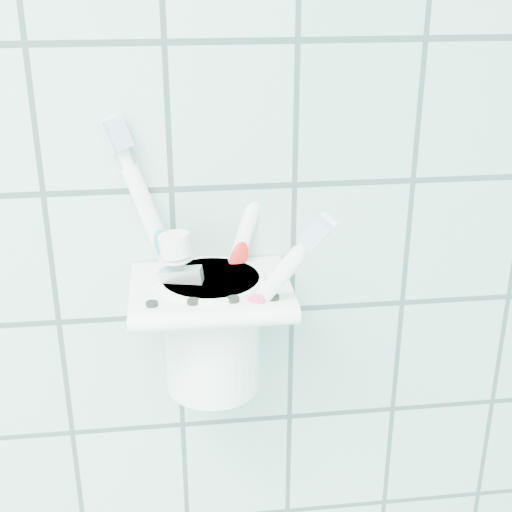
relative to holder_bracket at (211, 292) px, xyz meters
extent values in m
cube|color=white|center=(0.00, 0.04, -0.01)|extent=(0.05, 0.02, 0.04)
cube|color=white|center=(0.00, 0.00, 0.00)|extent=(0.13, 0.10, 0.01)
cylinder|color=white|center=(0.00, -0.05, 0.00)|extent=(0.13, 0.01, 0.01)
cylinder|color=black|center=(-0.05, -0.03, 0.01)|extent=(0.01, 0.01, 0.00)
cylinder|color=black|center=(-0.02, -0.03, 0.01)|extent=(0.01, 0.01, 0.00)
cylinder|color=black|center=(0.02, -0.03, 0.01)|extent=(0.01, 0.01, 0.00)
cylinder|color=black|center=(0.05, -0.03, 0.01)|extent=(0.01, 0.01, 0.00)
cylinder|color=white|center=(0.00, 0.00, -0.04)|extent=(0.08, 0.08, 0.10)
cylinder|color=white|center=(0.00, 0.00, 0.01)|extent=(0.09, 0.09, 0.01)
cylinder|color=black|center=(0.00, 0.00, 0.01)|extent=(0.07, 0.07, 0.00)
cylinder|color=white|center=(0.00, 0.01, 0.01)|extent=(0.08, 0.05, 0.18)
cylinder|color=white|center=(0.00, 0.01, 0.12)|extent=(0.02, 0.02, 0.03)
cube|color=silver|center=(0.00, 0.00, 0.13)|extent=(0.02, 0.02, 0.03)
cube|color=white|center=(0.00, 0.01, 0.13)|extent=(0.02, 0.02, 0.03)
ellipsoid|color=teal|center=(0.00, 0.00, 0.04)|extent=(0.03, 0.02, 0.04)
cylinder|color=white|center=(-0.01, 0.00, 0.01)|extent=(0.07, 0.07, 0.16)
cylinder|color=white|center=(-0.01, 0.00, 0.10)|extent=(0.02, 0.02, 0.03)
cube|color=silver|center=(-0.01, 0.00, 0.11)|extent=(0.02, 0.02, 0.03)
cube|color=white|center=(-0.01, 0.00, 0.11)|extent=(0.02, 0.01, 0.03)
ellipsoid|color=red|center=(-0.01, 0.00, 0.03)|extent=(0.02, 0.01, 0.03)
cylinder|color=white|center=(-0.01, 0.01, 0.00)|extent=(0.09, 0.08, 0.14)
cylinder|color=white|center=(-0.01, 0.01, 0.10)|extent=(0.02, 0.02, 0.02)
cube|color=silver|center=(-0.01, 0.00, 0.11)|extent=(0.02, 0.02, 0.03)
cube|color=white|center=(-0.01, 0.01, 0.11)|extent=(0.02, 0.02, 0.03)
ellipsoid|color=#D83F72|center=(-0.01, 0.00, 0.02)|extent=(0.03, 0.02, 0.03)
cube|color=silver|center=(-0.01, 0.00, -0.03)|extent=(0.05, 0.02, 0.10)
cube|color=silver|center=(-0.01, 0.00, -0.07)|extent=(0.04, 0.01, 0.01)
cone|color=silver|center=(-0.01, 0.00, 0.03)|extent=(0.04, 0.03, 0.02)
cylinder|color=white|center=(-0.01, 0.00, 0.04)|extent=(0.03, 0.03, 0.02)
camera|label=1|loc=(-0.03, -0.51, 0.25)|focal=50.00mm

